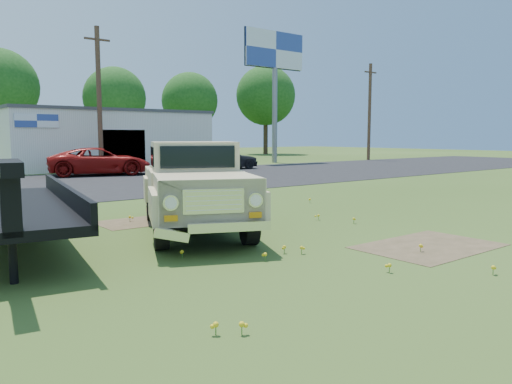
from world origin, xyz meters
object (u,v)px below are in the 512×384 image
billboard (275,61)px  flatbed_trailer (5,201)px  vintage_pickup_truck (194,187)px  dark_sedan (225,158)px  red_pickup (100,162)px

billboard → flatbed_trailer: bearing=-139.5°
vintage_pickup_truck → dark_sedan: (13.34, 18.08, -0.32)m
flatbed_trailer → red_pickup: bearing=73.5°
dark_sedan → billboard: bearing=-51.4°
billboard → flatbed_trailer: (-25.53, -21.83, -7.55)m
red_pickup → dark_sedan: size_ratio=1.28×
billboard → vintage_pickup_truck: size_ratio=1.84×
red_pickup → dark_sedan: (8.82, -0.10, -0.04)m
flatbed_trailer → dark_sedan: (17.37, 17.37, -0.23)m
vintage_pickup_truck → flatbed_trailer: vintage_pickup_truck is taller
vintage_pickup_truck → flatbed_trailer: 4.10m
billboard → flatbed_trailer: 34.43m
billboard → vintage_pickup_truck: 32.03m
flatbed_trailer → dark_sedan: 24.57m
vintage_pickup_truck → red_pickup: 18.73m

